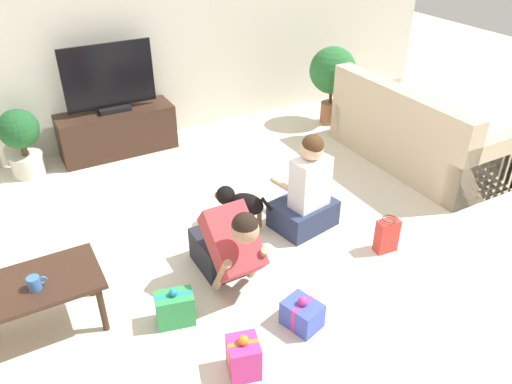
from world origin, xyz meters
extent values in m
plane|color=beige|center=(0.00, 0.00, 0.00)|extent=(16.00, 16.00, 0.00)
cube|color=beige|center=(0.00, 2.63, 1.30)|extent=(8.40, 0.06, 2.60)
cube|color=#C6B293|center=(2.46, 0.58, 0.23)|extent=(0.88, 1.91, 0.46)
cube|color=#C6B293|center=(2.12, 0.58, 0.67)|extent=(0.20, 1.91, 0.42)
cube|color=#C6B293|center=(2.46, -0.30, 0.32)|extent=(0.88, 0.16, 0.64)
cube|color=#C6B293|center=(2.46, 1.45, 0.32)|extent=(0.88, 0.16, 0.64)
cube|color=red|center=(2.32, 0.26, 0.61)|extent=(0.18, 0.34, 0.32)
cube|color=#EACC4C|center=(2.32, 0.89, 0.61)|extent=(0.18, 0.34, 0.32)
cube|color=#382319|center=(-1.57, -0.04, 0.40)|extent=(0.98, 0.51, 0.03)
cylinder|color=#382319|center=(-1.14, -0.23, 0.19)|extent=(0.04, 0.04, 0.39)
cylinder|color=#382319|center=(-1.14, 0.15, 0.19)|extent=(0.04, 0.04, 0.39)
cube|color=#382319|center=(-0.30, 2.35, 0.25)|extent=(1.25, 0.42, 0.50)
cube|color=black|center=(-0.30, 2.35, 0.53)|extent=(0.33, 0.20, 0.05)
cube|color=black|center=(-0.30, 2.35, 0.89)|extent=(0.96, 0.03, 0.67)
cylinder|color=#A36042|center=(2.26, 1.88, 0.13)|extent=(0.23, 0.23, 0.27)
cylinder|color=brown|center=(2.26, 1.88, 0.35)|extent=(0.04, 0.04, 0.17)
sphere|color=#286B33|center=(2.26, 1.88, 0.68)|extent=(0.57, 0.57, 0.57)
cylinder|color=beige|center=(-1.28, 2.30, 0.11)|extent=(0.33, 0.33, 0.23)
cylinder|color=brown|center=(-1.28, 2.30, 0.29)|extent=(0.06, 0.06, 0.12)
sphere|color=#1E5628|center=(-1.28, 2.30, 0.52)|extent=(0.40, 0.40, 0.40)
cube|color=#23232D|center=(-0.19, 0.00, 0.14)|extent=(0.29, 0.44, 0.28)
cube|color=#AD3338|center=(-0.19, -0.29, 0.44)|extent=(0.32, 0.51, 0.47)
sphere|color=tan|center=(-0.19, -0.48, 0.66)|extent=(0.19, 0.19, 0.19)
sphere|color=black|center=(-0.19, -0.48, 0.69)|extent=(0.18, 0.18, 0.18)
cylinder|color=tan|center=(-0.34, -0.39, 0.25)|extent=(0.06, 0.28, 0.42)
cylinder|color=tan|center=(-0.05, -0.39, 0.25)|extent=(0.06, 0.28, 0.42)
cube|color=#283351|center=(0.71, 0.14, 0.12)|extent=(0.58, 0.49, 0.24)
cube|color=white|center=(0.72, 0.09, 0.46)|extent=(0.35, 0.26, 0.45)
sphere|color=beige|center=(0.72, 0.10, 0.78)|extent=(0.20, 0.20, 0.20)
sphere|color=#472D19|center=(0.72, 0.09, 0.81)|extent=(0.18, 0.18, 0.18)
cylinder|color=beige|center=(0.81, 0.31, 0.40)|extent=(0.10, 0.27, 0.06)
cylinder|color=beige|center=(0.56, 0.26, 0.40)|extent=(0.10, 0.27, 0.06)
ellipsoid|color=black|center=(0.26, 0.35, 0.24)|extent=(0.33, 0.35, 0.20)
sphere|color=black|center=(0.13, 0.50, 0.29)|extent=(0.17, 0.17, 0.17)
sphere|color=olive|center=(0.09, 0.55, 0.28)|extent=(0.08, 0.08, 0.08)
cylinder|color=black|center=(0.38, 0.21, 0.28)|extent=(0.10, 0.10, 0.13)
cylinder|color=olive|center=(0.24, 0.46, 0.07)|extent=(0.04, 0.04, 0.15)
cylinder|color=olive|center=(0.15, 0.39, 0.07)|extent=(0.04, 0.04, 0.15)
cylinder|color=olive|center=(0.36, 0.31, 0.07)|extent=(0.04, 0.04, 0.15)
cylinder|color=olive|center=(0.28, 0.24, 0.07)|extent=(0.04, 0.04, 0.15)
cube|color=#2D934C|center=(-0.70, -0.40, 0.12)|extent=(0.29, 0.22, 0.24)
cube|color=teal|center=(-0.70, -0.40, 0.12)|extent=(0.26, 0.09, 0.24)
sphere|color=teal|center=(-0.70, -0.40, 0.27)|extent=(0.06, 0.06, 0.06)
cube|color=#CC3389|center=(-0.48, -0.99, 0.12)|extent=(0.23, 0.24, 0.25)
cube|color=orange|center=(-0.48, -0.99, 0.12)|extent=(0.19, 0.08, 0.25)
sphere|color=orange|center=(-0.48, -0.99, 0.27)|extent=(0.07, 0.07, 0.07)
cube|color=#3D51BC|center=(0.05, -0.84, 0.09)|extent=(0.26, 0.30, 0.19)
cube|color=#CC3389|center=(0.05, -0.84, 0.09)|extent=(0.20, 0.09, 0.19)
sphere|color=#CC3389|center=(0.05, -0.84, 0.21)|extent=(0.07, 0.07, 0.07)
cube|color=red|center=(1.11, -0.49, 0.15)|extent=(0.19, 0.12, 0.29)
torus|color=#4C3823|center=(1.11, -0.49, 0.31)|extent=(0.13, 0.13, 0.01)
cylinder|color=#386BAD|center=(-1.49, -0.11, 0.46)|extent=(0.08, 0.08, 0.09)
torus|color=#386BAD|center=(-1.44, -0.11, 0.47)|extent=(0.06, 0.01, 0.06)
camera|label=1|loc=(-1.42, -2.84, 2.58)|focal=35.00mm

